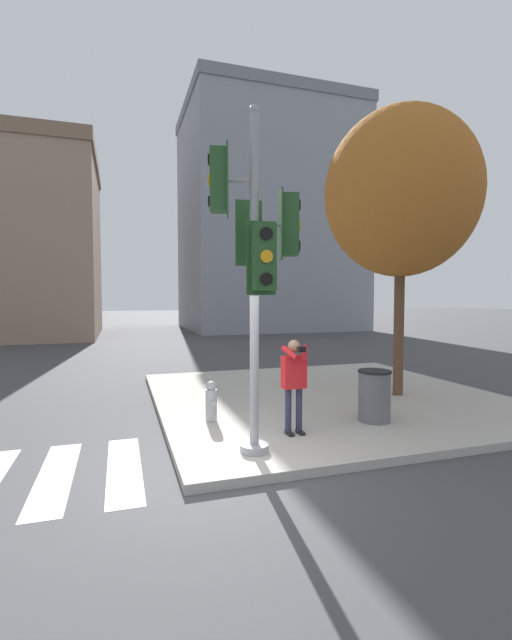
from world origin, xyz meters
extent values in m
plane|color=#424244|center=(0.00, 0.00, 0.00)|extent=(160.00, 160.00, 0.00)
cube|color=#ADA89E|center=(3.50, 3.50, 0.07)|extent=(8.00, 8.00, 0.14)
cube|color=silver|center=(-1.20, 0.66, 0.00)|extent=(0.47, 2.57, 0.01)
cube|color=silver|center=(-2.11, 0.66, 0.00)|extent=(0.47, 2.57, 0.01)
cylinder|color=#939399|center=(0.68, 0.33, 0.20)|extent=(0.44, 0.44, 0.12)
cylinder|color=#939399|center=(0.68, 0.33, 2.70)|extent=(0.14, 0.14, 4.89)
sphere|color=#939399|center=(0.68, 0.33, 5.19)|extent=(0.15, 0.15, 0.15)
cylinder|color=#939399|center=(0.70, 0.57, 3.48)|extent=(0.08, 0.34, 0.05)
cube|color=#234C23|center=(0.72, 0.85, 3.48)|extent=(0.32, 0.26, 0.90)
cube|color=#234C23|center=(0.71, 0.72, 3.48)|extent=(0.42, 0.06, 1.02)
cylinder|color=black|center=(0.73, 0.99, 3.78)|extent=(0.17, 0.04, 0.17)
cylinder|color=orange|center=(0.73, 0.99, 3.48)|extent=(0.17, 0.04, 0.17)
cylinder|color=black|center=(0.73, 0.99, 3.18)|extent=(0.17, 0.04, 0.17)
cylinder|color=#939399|center=(0.67, 0.10, 3.02)|extent=(0.07, 0.34, 0.05)
cube|color=#234C23|center=(0.65, -0.19, 3.02)|extent=(0.31, 0.26, 0.90)
cube|color=#234C23|center=(0.66, -0.06, 3.02)|extent=(0.42, 0.05, 1.02)
cylinder|color=black|center=(0.64, -0.33, 3.32)|extent=(0.17, 0.04, 0.17)
cylinder|color=orange|center=(0.64, -0.33, 3.02)|extent=(0.17, 0.04, 0.17)
cylinder|color=black|center=(0.64, -0.33, 2.72)|extent=(0.17, 0.04, 0.17)
cylinder|color=#939399|center=(0.45, 0.39, 4.17)|extent=(0.34, 0.13, 0.05)
cube|color=#234C23|center=(0.17, 0.46, 4.17)|extent=(0.31, 0.35, 0.90)
cube|color=#234C23|center=(0.30, 0.43, 4.17)|extent=(0.13, 0.41, 1.02)
cylinder|color=black|center=(0.04, 0.50, 4.47)|extent=(0.07, 0.17, 0.17)
cylinder|color=orange|center=(0.04, 0.50, 4.17)|extent=(0.07, 0.17, 0.17)
cylinder|color=black|center=(0.04, 0.50, 3.87)|extent=(0.07, 0.17, 0.17)
cylinder|color=#939399|center=(0.91, 0.27, 3.54)|extent=(0.34, 0.14, 0.05)
cube|color=#234C23|center=(1.19, 0.20, 3.54)|extent=(0.31, 0.35, 0.90)
cube|color=#234C23|center=(1.06, 0.23, 3.54)|extent=(0.13, 0.41, 1.02)
cylinder|color=black|center=(1.32, 0.16, 3.84)|extent=(0.07, 0.17, 0.17)
cylinder|color=orange|center=(1.32, 0.16, 3.54)|extent=(0.07, 0.17, 0.17)
cylinder|color=black|center=(1.32, 0.16, 3.24)|extent=(0.07, 0.17, 0.17)
cube|color=black|center=(1.49, 0.91, 0.16)|extent=(0.09, 0.24, 0.05)
cube|color=black|center=(1.69, 0.91, 0.16)|extent=(0.09, 0.24, 0.05)
cylinder|color=#282D42|center=(1.49, 0.97, 0.53)|extent=(0.11, 0.11, 0.79)
cylinder|color=#282D42|center=(1.69, 0.97, 0.53)|extent=(0.11, 0.11, 0.79)
cube|color=red|center=(1.59, 0.97, 1.20)|extent=(0.40, 0.22, 0.56)
sphere|color=tan|center=(1.59, 0.97, 1.65)|extent=(0.21, 0.21, 0.21)
cube|color=black|center=(1.59, 0.66, 1.63)|extent=(0.12, 0.10, 0.09)
cylinder|color=black|center=(1.59, 0.59, 1.63)|extent=(0.06, 0.08, 0.06)
cylinder|color=red|center=(1.45, 0.83, 1.56)|extent=(0.23, 0.35, 0.23)
cylinder|color=red|center=(1.72, 0.83, 1.56)|extent=(0.23, 0.35, 0.23)
cylinder|color=brown|center=(5.11, 2.92, 1.91)|extent=(0.24, 0.24, 3.54)
ellipsoid|color=#A86023|center=(5.11, 2.92, 4.93)|extent=(3.57, 3.57, 3.92)
cylinder|color=#99999E|center=(0.39, 2.12, 0.44)|extent=(0.21, 0.21, 0.60)
sphere|color=#99999E|center=(0.39, 2.12, 0.80)|extent=(0.19, 0.19, 0.19)
cylinder|color=#99999E|center=(0.39, 1.99, 0.51)|extent=(0.10, 0.06, 0.10)
cylinder|color=#5B5B60|center=(3.33, 1.19, 0.60)|extent=(0.59, 0.59, 0.92)
cylinder|color=black|center=(3.33, 1.19, 1.08)|extent=(0.62, 0.62, 0.04)
cube|color=gray|center=(10.26, 27.22, 8.32)|extent=(12.87, 11.11, 16.64)
cube|color=slate|center=(10.26, 27.22, 17.04)|extent=(13.07, 11.31, 0.80)
camera|label=1|loc=(-1.24, -5.72, 2.47)|focal=24.00mm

